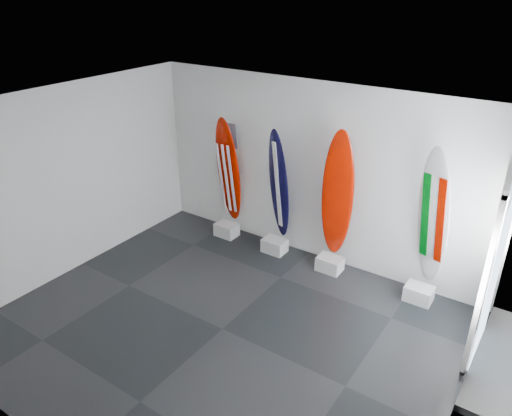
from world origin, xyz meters
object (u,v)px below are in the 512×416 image
Objects in this scene: surfboard_usa at (228,171)px; surfboard_navy at (279,185)px; surfboard_swiss at (338,195)px; surfboard_italy at (433,218)px.

surfboard_navy is (1.06, 0.00, -0.02)m from surfboard_usa.
surfboard_swiss reaches higher than surfboard_navy.
surfboard_usa is at bearing -163.08° from surfboard_navy.
surfboard_navy is 0.90× the size of surfboard_italy.
surfboard_italy is at bearing -2.16° from surfboard_usa.
surfboard_usa is 3.61m from surfboard_italy.
surfboard_italy is (1.47, 0.00, 0.01)m from surfboard_swiss.
surfboard_navy is 0.92× the size of surfboard_swiss.
surfboard_navy is at bearing -162.12° from surfboard_italy.
surfboard_italy is at bearing 16.92° from surfboard_navy.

